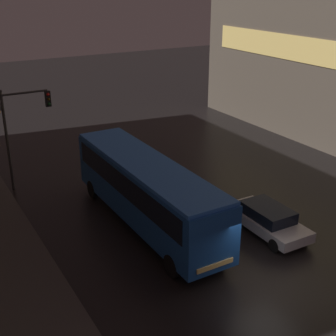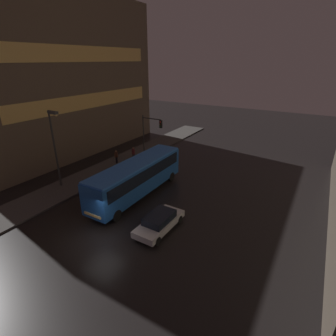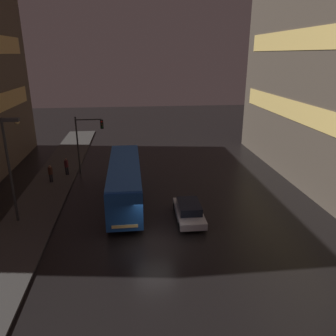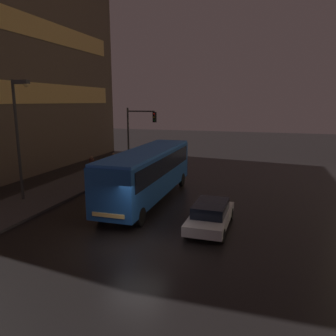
# 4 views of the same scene
# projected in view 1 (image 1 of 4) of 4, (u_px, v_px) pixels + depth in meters

# --- Properties ---
(ground_plane) EXTENTS (120.00, 120.00, 0.00)m
(ground_plane) POSITION_uv_depth(u_px,v_px,m) (266.00, 284.00, 19.04)
(ground_plane) COLOR black
(bus_near) EXTENTS (2.59, 11.62, 3.42)m
(bus_near) POSITION_uv_depth(u_px,v_px,m) (146.00, 187.00, 22.81)
(bus_near) COLOR #194793
(bus_near) RESTS_ON ground
(car_taxi) EXTENTS (1.99, 4.59, 1.37)m
(car_taxi) POSITION_uv_depth(u_px,v_px,m) (267.00, 219.00, 22.70)
(car_taxi) COLOR #B7B7BC
(car_taxi) RESTS_ON ground
(traffic_light_main) EXTENTS (2.78, 0.35, 5.92)m
(traffic_light_main) POSITION_uv_depth(u_px,v_px,m) (22.00, 122.00, 26.47)
(traffic_light_main) COLOR #2D2D2D
(traffic_light_main) RESTS_ON ground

